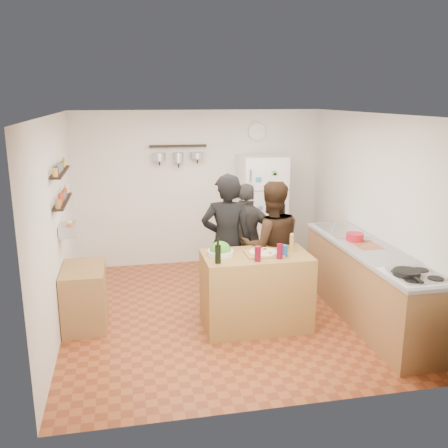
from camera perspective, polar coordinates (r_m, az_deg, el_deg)
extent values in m
plane|color=brown|center=(6.55, 0.18, -10.01)|extent=(4.20, 4.20, 0.00)
plane|color=white|center=(5.97, 0.19, 12.41)|extent=(4.20, 4.20, 0.00)
plane|color=silver|center=(8.16, -2.79, 4.11)|extent=(4.00, 0.00, 4.00)
plane|color=silver|center=(6.08, -18.63, -0.25)|extent=(0.00, 4.20, 4.20)
plane|color=silver|center=(6.82, 16.88, 1.44)|extent=(0.00, 4.20, 4.20)
cube|color=olive|center=(6.02, 3.65, -7.61)|extent=(1.25, 0.72, 0.91)
cube|color=olive|center=(5.86, 4.53, -3.40)|extent=(0.42, 0.34, 0.02)
cylinder|color=#CEB287|center=(5.86, 4.53, -3.22)|extent=(0.34, 0.34, 0.02)
cylinder|color=silver|center=(5.81, -0.42, -3.31)|extent=(0.30, 0.30, 0.06)
cylinder|color=black|center=(5.52, -0.70, -3.48)|extent=(0.07, 0.07, 0.20)
cylinder|color=#5C0716|center=(5.60, 3.87, -3.41)|extent=(0.07, 0.07, 0.17)
cylinder|color=#5E081B|center=(5.71, 6.39, -3.11)|extent=(0.07, 0.07, 0.17)
cylinder|color=olive|center=(6.01, 7.76, -2.26)|extent=(0.05, 0.05, 0.17)
cylinder|color=navy|center=(5.82, 6.89, -3.03)|extent=(0.08, 0.08, 0.13)
imported|color=black|center=(6.34, 0.35, -2.20)|extent=(0.72, 0.55, 1.79)
imported|color=black|center=(6.40, 5.39, -2.58)|extent=(0.85, 0.68, 1.69)
imported|color=#2F2C2A|center=(6.95, 2.64, -1.71)|extent=(0.99, 0.68, 1.56)
cube|color=#9E7042|center=(6.44, 16.29, -6.71)|extent=(0.63, 2.63, 0.90)
cube|color=white|center=(5.52, 21.15, -5.60)|extent=(0.60, 0.62, 0.02)
cylinder|color=black|center=(5.48, 20.14, -5.25)|extent=(0.28, 0.28, 0.05)
cube|color=silver|center=(7.03, 13.39, -0.77)|extent=(0.50, 0.80, 0.03)
cube|color=#975837|center=(6.42, 16.00, -2.44)|extent=(0.30, 0.40, 0.02)
cylinder|color=#B61423|center=(6.58, 14.73, -1.43)|extent=(0.22, 0.22, 0.09)
cube|color=white|center=(8.10, 4.28, 1.47)|extent=(0.70, 0.68, 1.80)
cylinder|color=silver|center=(8.23, 3.82, 10.49)|extent=(0.30, 0.03, 0.30)
cube|color=black|center=(6.21, -17.96, 2.48)|extent=(0.12, 1.00, 0.02)
cube|color=black|center=(6.15, -18.21, 5.67)|extent=(0.12, 1.00, 0.02)
cube|color=silver|center=(6.28, -17.44, -0.63)|extent=(0.18, 0.35, 0.14)
cube|color=#A47545|center=(6.30, -15.64, -7.98)|extent=(0.50, 0.80, 0.73)
cube|color=black|center=(7.93, -5.27, 8.86)|extent=(0.90, 0.04, 0.04)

